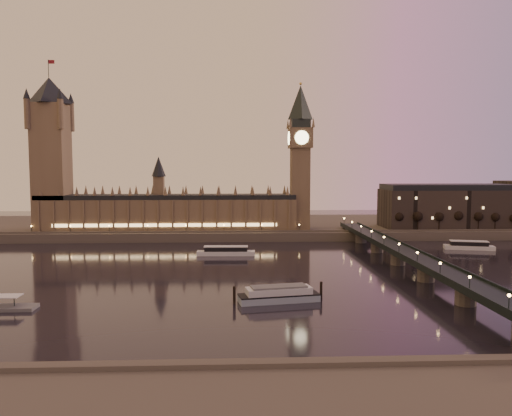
{
  "coord_description": "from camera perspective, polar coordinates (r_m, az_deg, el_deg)",
  "views": [
    {
      "loc": [
        7.39,
        -233.07,
        50.43
      ],
      "look_at": [
        18.9,
        35.0,
        28.48
      ],
      "focal_mm": 35.0,
      "sensor_mm": 36.0,
      "label": 1
    }
  ],
  "objects": [
    {
      "name": "ground",
      "position": [
        238.58,
        -4.22,
        -7.54
      ],
      "size": [
        700.0,
        700.0,
        0.0
      ],
      "primitive_type": "plane",
      "color": "black",
      "rests_on": "ground"
    },
    {
      "name": "far_embankment",
      "position": [
        401.52,
        0.79,
        -2.11
      ],
      "size": [
        560.0,
        130.0,
        6.0
      ],
      "primitive_type": "cube",
      "color": "#423D35",
      "rests_on": "ground"
    },
    {
      "name": "palace_of_westminster",
      "position": [
        358.39,
        -10.07,
        0.01
      ],
      "size": [
        180.0,
        26.62,
        52.0
      ],
      "color": "brown",
      "rests_on": "ground"
    },
    {
      "name": "victoria_tower",
      "position": [
        376.6,
        -22.39,
        6.66
      ],
      "size": [
        31.68,
        31.68,
        118.0
      ],
      "color": "brown",
      "rests_on": "ground"
    },
    {
      "name": "big_ben",
      "position": [
        357.37,
        5.07,
        6.83
      ],
      "size": [
        17.68,
        17.68,
        104.0
      ],
      "color": "brown",
      "rests_on": "ground"
    },
    {
      "name": "westminster_bridge",
      "position": [
        251.86,
        17.21,
        -5.81
      ],
      "size": [
        13.2,
        260.0,
        15.3
      ],
      "color": "black",
      "rests_on": "ground"
    },
    {
      "name": "city_block",
      "position": [
        410.45,
        24.74,
        0.31
      ],
      "size": [
        155.0,
        45.0,
        34.0
      ],
      "color": "black",
      "rests_on": "ground"
    },
    {
      "name": "bare_tree_0",
      "position": [
        362.57,
        16.03,
        -1.1
      ],
      "size": [
        5.98,
        5.98,
        12.16
      ],
      "color": "black",
      "rests_on": "ground"
    },
    {
      "name": "bare_tree_1",
      "position": [
        367.24,
        18.1,
        -1.08
      ],
      "size": [
        5.98,
        5.98,
        12.16
      ],
      "color": "black",
      "rests_on": "ground"
    },
    {
      "name": "bare_tree_2",
      "position": [
        372.37,
        20.11,
        -1.06
      ],
      "size": [
        5.98,
        5.98,
        12.16
      ],
      "color": "black",
      "rests_on": "ground"
    },
    {
      "name": "bare_tree_3",
      "position": [
        377.94,
        22.07,
        -1.03
      ],
      "size": [
        5.98,
        5.98,
        12.16
      ],
      "color": "black",
      "rests_on": "ground"
    },
    {
      "name": "bare_tree_4",
      "position": [
        383.95,
        23.96,
        -1.01
      ],
      "size": [
        5.98,
        5.98,
        12.16
      ],
      "color": "black",
      "rests_on": "ground"
    },
    {
      "name": "bare_tree_5",
      "position": [
        390.36,
        25.8,
        -0.99
      ],
      "size": [
        5.98,
        5.98,
        12.16
      ],
      "color": "black",
      "rests_on": "ground"
    },
    {
      "name": "cruise_boat_a",
      "position": [
        287.94,
        -3.45,
        -4.95
      ],
      "size": [
        33.32,
        8.09,
        5.3
      ],
      "rotation": [
        0.0,
        0.0,
        -0.03
      ],
      "color": "silver",
      "rests_on": "ground"
    },
    {
      "name": "cruise_boat_b",
      "position": [
        334.06,
        23.16,
        -3.97
      ],
      "size": [
        30.06,
        14.12,
        5.38
      ],
      "rotation": [
        0.0,
        0.0,
        -0.24
      ],
      "color": "silver",
      "rests_on": "ground"
    },
    {
      "name": "moored_barge",
      "position": [
        190.52,
        2.62,
        -9.83
      ],
      "size": [
        34.52,
        13.74,
        6.43
      ],
      "rotation": [
        0.0,
        0.0,
        0.18
      ],
      "color": "#889CAD",
      "rests_on": "ground"
    }
  ]
}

